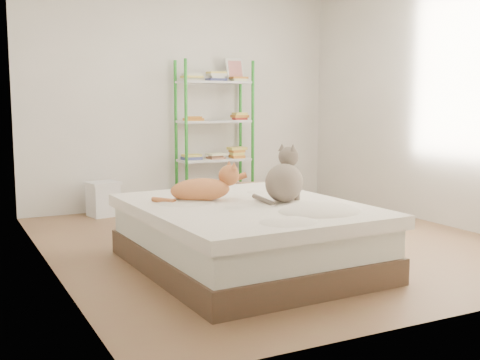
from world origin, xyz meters
TOP-DOWN VIEW (x-y plane):
  - room at (0.00, 0.00)m, footprint 3.81×4.21m
  - bed at (-0.58, -0.63)m, footprint 1.59×1.95m
  - orange_cat at (-0.85, -0.38)m, footprint 0.57×0.32m
  - grey_cat at (-0.29, -0.69)m, footprint 0.48×0.46m
  - shelf_unit at (0.31, 1.88)m, footprint 0.88×0.36m
  - cardboard_box at (0.45, 1.04)m, footprint 0.63×0.66m
  - white_bin at (-1.04, 1.85)m, footprint 0.38×0.35m

SIDE VIEW (x-z plane):
  - cardboard_box at x=0.45m, z-range -0.03..0.38m
  - white_bin at x=-1.04m, z-range 0.00..0.38m
  - bed at x=-0.58m, z-range 0.00..0.48m
  - orange_cat at x=-0.85m, z-range 0.48..0.71m
  - grey_cat at x=-0.29m, z-range 0.48..0.91m
  - shelf_unit at x=0.31m, z-range 0.01..1.75m
  - room at x=0.00m, z-range 0.00..2.61m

